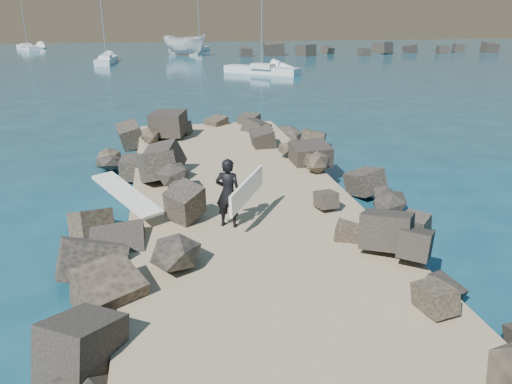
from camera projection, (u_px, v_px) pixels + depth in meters
ground at (249, 233)px, 12.97m from camera, size 800.00×800.00×0.00m
jetty at (264, 258)px, 11.02m from camera, size 6.00×26.00×0.60m
riprap_left at (130, 251)px, 10.91m from camera, size 2.60×22.00×1.00m
riprap_right at (379, 231)px, 11.92m from camera, size 2.60×22.00×1.00m
breakwater_secondary at (427, 49)px, 69.73m from camera, size 52.00×4.00×1.20m
surfboard_resting at (127, 199)px, 12.44m from camera, size 1.82×2.28×0.08m
boat_imported at (185, 45)px, 66.00m from camera, size 6.82×7.00×2.74m
surfer_with_board at (231, 192)px, 11.68m from camera, size 1.36×1.82×1.67m
sailboat_a at (106, 60)px, 55.91m from camera, size 2.00×7.40×8.80m
sailboat_e at (28, 47)px, 76.27m from camera, size 4.65×7.01×8.55m
sailboat_c at (262, 70)px, 46.51m from camera, size 6.68×6.03×8.88m
sailboat_b at (200, 49)px, 72.59m from camera, size 3.43×5.79×7.08m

